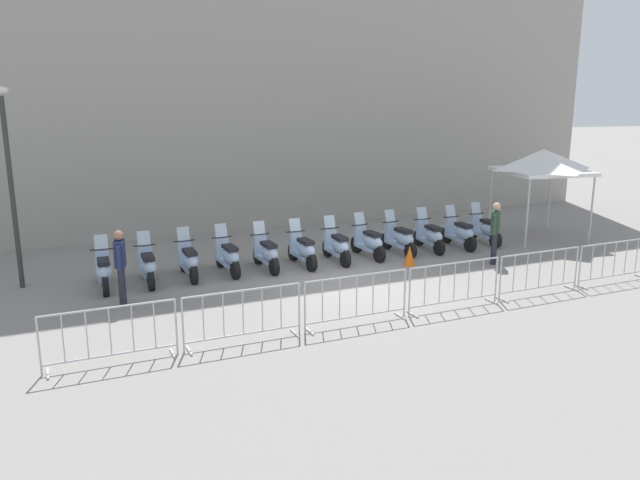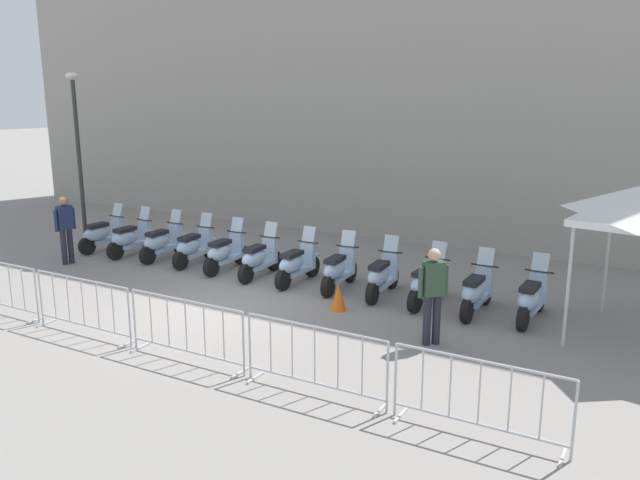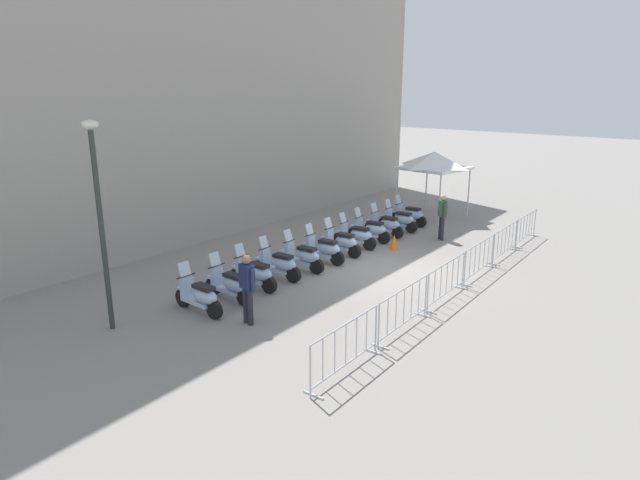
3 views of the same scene
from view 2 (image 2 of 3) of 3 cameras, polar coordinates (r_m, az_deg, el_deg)
name	(u,v)px [view 2 (image 2 of 3)]	position (r m, az deg, el deg)	size (l,w,h in m)	color
ground_plane	(223,305)	(13.59, -8.49, -5.72)	(120.00, 120.00, 0.00)	gray
building_facade	(391,10)	(20.18, 6.29, 19.46)	(28.00, 2.40, 13.16)	#9E998E
motorcycle_0	(103,235)	(18.73, -18.56, 0.46)	(0.59, 1.72, 1.24)	black
motorcycle_1	(131,239)	(17.99, -16.33, 0.11)	(0.61, 1.72, 1.24)	black
motorcycle_2	(162,243)	(17.33, -13.71, -0.22)	(0.64, 1.72, 1.24)	black
motorcycle_3	(194,247)	(16.66, -11.05, -0.63)	(0.69, 1.71, 1.24)	black
motorcycle_4	(225,253)	(15.96, -8.39, -1.14)	(0.67, 1.71, 1.24)	black
motorcycle_5	(259,259)	(15.32, -5.42, -1.66)	(0.68, 1.71, 1.24)	black
motorcycle_6	(296,265)	(14.77, -2.11, -2.18)	(0.62, 1.72, 1.24)	black
motorcycle_7	(338,270)	(14.33, 1.61, -2.66)	(0.72, 1.70, 1.24)	black
motorcycle_8	(382,276)	(13.92, 5.44, -3.21)	(0.71, 1.71, 1.24)	black
motorcycle_9	(427,284)	(13.51, 9.36, -3.83)	(0.57, 1.73, 1.24)	black
motorcycle_10	(476,292)	(13.17, 13.56, -4.49)	(0.63, 1.72, 1.24)	black
motorcycle_11	(531,299)	(13.04, 18.08, -4.96)	(0.61, 1.72, 1.24)	black
barrier_segment_2	(83,307)	(12.51, -20.12, -5.54)	(2.30, 0.80, 1.07)	#B2B5B7
barrier_segment_3	(186,331)	(10.86, -11.69, -7.84)	(2.30, 0.80, 1.07)	#B2B5B7
barrier_segment_4	(315,361)	(9.55, -0.47, -10.58)	(2.30, 0.80, 1.07)	#B2B5B7
barrier_segment_5	(479,399)	(8.72, 13.81, -13.44)	(2.30, 0.80, 1.07)	#B2B5B7
street_lamp	(77,137)	(20.41, -20.57, 8.49)	(0.36, 0.36, 4.82)	#2D332D
officer_near_row_end	(65,226)	(17.55, -21.49, 1.15)	(0.24, 0.55, 1.73)	#23232D
officer_mid_plaza	(433,291)	(11.35, 9.91, -4.41)	(0.39, 0.46, 1.73)	#23232D
traffic_cone	(338,297)	(13.10, 1.63, -5.03)	(0.32, 0.32, 0.55)	orange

